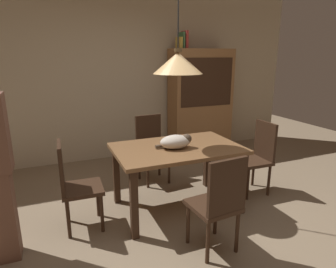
# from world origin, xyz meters

# --- Properties ---
(ground) EXTENTS (10.00, 10.00, 0.00)m
(ground) POSITION_xyz_m (0.00, 0.00, 0.00)
(ground) COLOR #847056
(back_wall) EXTENTS (6.40, 0.10, 2.90)m
(back_wall) POSITION_xyz_m (0.00, 2.65, 1.45)
(back_wall) COLOR beige
(back_wall) RESTS_ON ground
(dining_table) EXTENTS (1.40, 0.90, 0.75)m
(dining_table) POSITION_xyz_m (0.05, 0.56, 0.65)
(dining_table) COLOR brown
(dining_table) RESTS_ON ground
(chair_near_front) EXTENTS (0.44, 0.44, 0.93)m
(chair_near_front) POSITION_xyz_m (0.06, -0.32, 0.51)
(chair_near_front) COLOR #382316
(chair_near_front) RESTS_ON ground
(chair_far_back) EXTENTS (0.43, 0.43, 0.93)m
(chair_far_back) POSITION_xyz_m (0.04, 1.44, 0.51)
(chair_far_back) COLOR #382316
(chair_far_back) RESTS_ON ground
(chair_left_side) EXTENTS (0.41, 0.41, 0.93)m
(chair_left_side) POSITION_xyz_m (-1.08, 0.56, 0.51)
(chair_left_side) COLOR #382316
(chair_left_side) RESTS_ON ground
(chair_right_side) EXTENTS (0.41, 0.41, 0.93)m
(chair_right_side) POSITION_xyz_m (1.18, 0.56, 0.51)
(chair_right_side) COLOR #382316
(chair_right_side) RESTS_ON ground
(cat_sleeping) EXTENTS (0.39, 0.24, 0.16)m
(cat_sleeping) POSITION_xyz_m (0.02, 0.52, 0.83)
(cat_sleeping) COLOR beige
(cat_sleeping) RESTS_ON dining_table
(pendant_lamp) EXTENTS (0.52, 0.52, 1.30)m
(pendant_lamp) POSITION_xyz_m (0.05, 0.56, 1.66)
(pendant_lamp) COLOR #E5B775
(hutch_bookcase) EXTENTS (1.12, 0.45, 1.85)m
(hutch_bookcase) POSITION_xyz_m (1.28, 2.32, 0.89)
(hutch_bookcase) COLOR olive
(hutch_bookcase) RESTS_ON ground
(book_yellow_short) EXTENTS (0.04, 0.20, 0.18)m
(book_yellow_short) POSITION_xyz_m (0.85, 2.32, 1.94)
(book_yellow_short) COLOR gold
(book_yellow_short) RESTS_ON hutch_bookcase
(book_green_slim) EXTENTS (0.03, 0.20, 0.26)m
(book_green_slim) POSITION_xyz_m (0.91, 2.32, 1.98)
(book_green_slim) COLOR #427A4C
(book_green_slim) RESTS_ON hutch_bookcase
(book_red_tall) EXTENTS (0.04, 0.22, 0.28)m
(book_red_tall) POSITION_xyz_m (0.95, 2.32, 1.99)
(book_red_tall) COLOR #B73833
(book_red_tall) RESTS_ON hutch_bookcase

